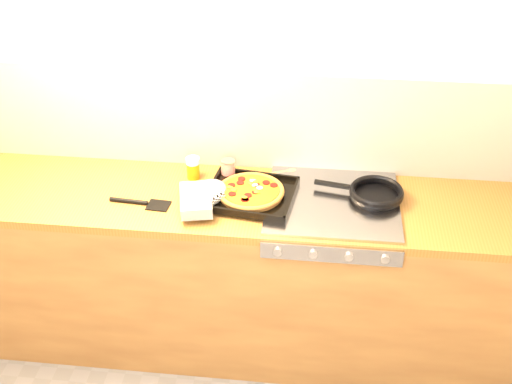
# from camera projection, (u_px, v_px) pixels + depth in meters

# --- Properties ---
(room_shell) EXTENTS (3.20, 3.20, 3.20)m
(room_shell) POSITION_uv_depth(u_px,v_px,m) (242.00, 121.00, 3.07)
(room_shell) COLOR white
(room_shell) RESTS_ON ground
(counter_run) EXTENTS (3.20, 0.62, 0.90)m
(counter_run) POSITION_uv_depth(u_px,v_px,m) (237.00, 272.00, 3.21)
(counter_run) COLOR olive
(counter_run) RESTS_ON ground
(stovetop) EXTENTS (0.60, 0.56, 0.02)m
(stovetop) POSITION_uv_depth(u_px,v_px,m) (333.00, 202.00, 2.92)
(stovetop) COLOR #9E9EA3
(stovetop) RESTS_ON counter_run
(pizza_on_tray) EXTENTS (0.54, 0.44, 0.07)m
(pizza_on_tray) POSITION_uv_depth(u_px,v_px,m) (236.00, 194.00, 2.91)
(pizza_on_tray) COLOR black
(pizza_on_tray) RESTS_ON stovetop
(frying_pan) EXTENTS (0.43, 0.29, 0.04)m
(frying_pan) POSITION_uv_depth(u_px,v_px,m) (375.00, 193.00, 2.93)
(frying_pan) COLOR black
(frying_pan) RESTS_ON stovetop
(tomato_can) EXTENTS (0.08, 0.08, 0.10)m
(tomato_can) POSITION_uv_depth(u_px,v_px,m) (228.00, 169.00, 3.08)
(tomato_can) COLOR #AE0F0E
(tomato_can) RESTS_ON counter_run
(juice_glass) EXTENTS (0.07, 0.07, 0.11)m
(juice_glass) POSITION_uv_depth(u_px,v_px,m) (193.00, 168.00, 3.08)
(juice_glass) COLOR orange
(juice_glass) RESTS_ON counter_run
(wooden_spoon) EXTENTS (0.28, 0.14, 0.02)m
(wooden_spoon) POSITION_uv_depth(u_px,v_px,m) (274.00, 174.00, 3.12)
(wooden_spoon) COLOR #A57B46
(wooden_spoon) RESTS_ON counter_run
(black_spatula) EXTENTS (0.28, 0.09, 0.02)m
(black_spatula) POSITION_uv_depth(u_px,v_px,m) (141.00, 203.00, 2.91)
(black_spatula) COLOR black
(black_spatula) RESTS_ON counter_run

